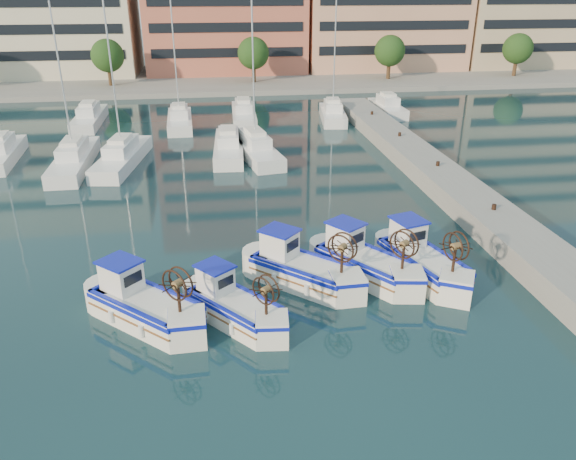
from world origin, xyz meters
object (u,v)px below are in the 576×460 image
(fishing_boat_a, at_px, (143,304))
(fishing_boat_d, at_px, (363,261))
(fishing_boat_b, at_px, (233,304))
(fishing_boat_c, at_px, (300,267))
(fishing_boat_e, at_px, (421,259))

(fishing_boat_a, distance_m, fishing_boat_d, 10.05)
(fishing_boat_b, relative_size, fishing_boat_c, 0.91)
(fishing_boat_a, bearing_deg, fishing_boat_b, -53.48)
(fishing_boat_b, xyz_separation_m, fishing_boat_e, (8.87, 2.56, 0.09))
(fishing_boat_a, height_order, fishing_boat_c, fishing_boat_a)
(fishing_boat_b, distance_m, fishing_boat_e, 9.24)
(fishing_boat_e, bearing_deg, fishing_boat_d, 158.15)
(fishing_boat_c, height_order, fishing_boat_d, fishing_boat_c)
(fishing_boat_a, xyz_separation_m, fishing_boat_b, (3.59, -0.43, -0.09))
(fishing_boat_c, bearing_deg, fishing_boat_d, -42.35)
(fishing_boat_c, relative_size, fishing_boat_d, 0.96)
(fishing_boat_b, relative_size, fishing_boat_e, 0.86)
(fishing_boat_c, xyz_separation_m, fishing_boat_d, (3.00, 0.23, -0.00))
(fishing_boat_d, bearing_deg, fishing_boat_a, 157.89)
(fishing_boat_a, xyz_separation_m, fishing_boat_e, (12.46, 2.13, 0.00))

